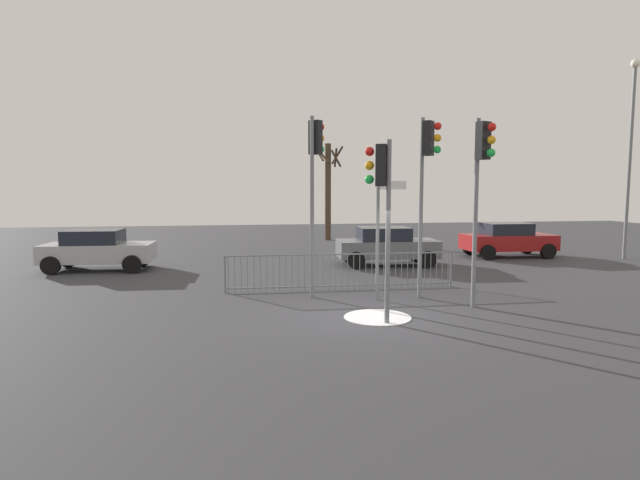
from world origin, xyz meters
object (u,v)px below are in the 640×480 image
(car_grey_near, at_px, (386,245))
(traffic_light_mid_right, at_px, (382,190))
(bare_tree_left, at_px, (328,187))
(traffic_light_mid_left, at_px, (427,167))
(street_lamp, at_px, (631,141))
(direction_sign_post, at_px, (380,229))
(car_silver_far, at_px, (98,249))
(traffic_light_rear_left, at_px, (315,166))
(car_red_trailing, at_px, (507,239))
(traffic_light_rear_right, at_px, (481,170))

(car_grey_near, bearing_deg, traffic_light_mid_right, -103.89)
(traffic_light_mid_right, distance_m, bare_tree_left, 18.15)
(traffic_light_mid_left, xyz_separation_m, bare_tree_left, (0.14, 15.73, -0.55))
(traffic_light_mid_left, xyz_separation_m, car_grey_near, (0.69, 5.97, -2.76))
(street_lamp, bearing_deg, car_grey_near, -179.37)
(direction_sign_post, distance_m, car_silver_far, 10.90)
(traffic_light_rear_left, xyz_separation_m, car_red_trailing, (9.41, 6.74, -2.80))
(traffic_light_mid_left, relative_size, car_red_trailing, 1.26)
(traffic_light_rear_left, height_order, car_red_trailing, traffic_light_rear_left)
(traffic_light_mid_left, bearing_deg, car_silver_far, -82.38)
(car_grey_near, distance_m, car_silver_far, 10.67)
(traffic_light_mid_left, xyz_separation_m, car_silver_far, (-9.97, 6.45, -2.76))
(traffic_light_rear_right, height_order, direction_sign_post, traffic_light_rear_right)
(traffic_light_mid_right, relative_size, bare_tree_left, 0.74)
(car_silver_far, bearing_deg, street_lamp, 1.63)
(bare_tree_left, bearing_deg, car_silver_far, -137.48)
(direction_sign_post, xyz_separation_m, car_grey_near, (1.96, 5.99, -1.13))
(traffic_light_rear_right, height_order, car_red_trailing, traffic_light_rear_right)
(street_lamp, bearing_deg, traffic_light_rear_left, -158.92)
(traffic_light_mid_left, distance_m, bare_tree_left, 15.74)
(car_red_trailing, bearing_deg, bare_tree_left, 128.33)
(traffic_light_mid_left, xyz_separation_m, car_red_trailing, (6.52, 7.45, -2.76))
(car_grey_near, distance_m, car_red_trailing, 6.02)
(direction_sign_post, xyz_separation_m, street_lamp, (12.32, 6.10, 2.98))
(car_silver_far, relative_size, car_red_trailing, 1.01)
(car_silver_far, xyz_separation_m, bare_tree_left, (10.11, 9.27, 2.22))
(traffic_light_rear_left, xyz_separation_m, car_grey_near, (3.57, 5.26, -2.80))
(car_grey_near, relative_size, street_lamp, 0.48)
(traffic_light_rear_left, relative_size, car_silver_far, 1.26)
(direction_sign_post, relative_size, car_silver_far, 0.88)
(traffic_light_mid_left, xyz_separation_m, direction_sign_post, (-1.27, -0.01, -1.64))
(traffic_light_mid_right, bearing_deg, traffic_light_mid_left, -18.86)
(traffic_light_mid_left, height_order, traffic_light_rear_right, traffic_light_mid_left)
(traffic_light_mid_right, height_order, direction_sign_post, traffic_light_mid_right)
(traffic_light_rear_left, relative_size, street_lamp, 0.60)
(bare_tree_left, bearing_deg, car_red_trailing, -52.37)
(traffic_light_rear_right, height_order, car_grey_near, traffic_light_rear_right)
(traffic_light_mid_left, distance_m, traffic_light_mid_right, 3.04)
(traffic_light_rear_left, relative_size, car_red_trailing, 1.28)
(direction_sign_post, bearing_deg, street_lamp, 31.24)
(street_lamp, distance_m, bare_tree_left, 14.68)
(car_red_trailing, relative_size, bare_tree_left, 0.71)
(traffic_light_mid_right, xyz_separation_m, traffic_light_rear_right, (2.77, 0.96, 0.47))
(street_lamp, bearing_deg, traffic_light_mid_right, -147.02)
(car_silver_far, height_order, street_lamp, street_lamp)
(traffic_light_mid_left, relative_size, traffic_light_mid_right, 1.20)
(traffic_light_rear_right, xyz_separation_m, car_red_trailing, (5.64, 8.81, -2.65))
(traffic_light_mid_left, relative_size, car_grey_near, 1.24)
(street_lamp, bearing_deg, traffic_light_mid_left, -151.16)
(traffic_light_mid_right, xyz_separation_m, car_grey_near, (2.58, 8.29, -2.18))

